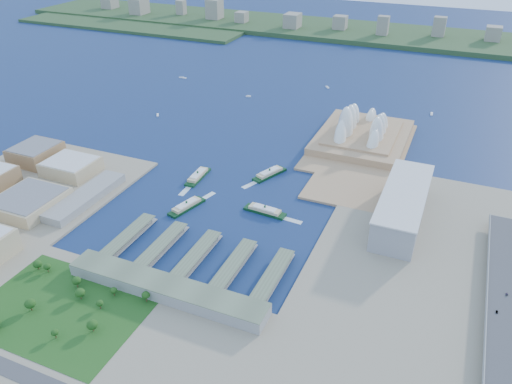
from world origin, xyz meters
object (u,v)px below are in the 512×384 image
at_px(car_c, 507,294).
at_px(ferry_a, 198,175).
at_px(ferry_b, 270,172).
at_px(car_b, 497,312).
at_px(ferry_d, 265,209).
at_px(ferry_c, 187,205).
at_px(toaster_building, 403,206).
at_px(opera_house, 364,122).

bearing_deg(car_c, ferry_a, -15.76).
relative_size(ferry_b, car_b, 14.10).
relative_size(ferry_b, ferry_d, 1.03).
height_order(ferry_d, car_b, car_b).
xyz_separation_m(ferry_c, ferry_d, (89.96, 27.69, -0.03)).
relative_size(toaster_building, ferry_b, 2.91).
bearing_deg(ferry_a, ferry_c, -73.76).
relative_size(car_b, car_c, 0.84).
distance_m(ferry_a, car_c, 388.66).
height_order(ferry_b, ferry_d, ferry_b).
xyz_separation_m(ferry_b, car_c, (288.68, -149.64, 10.47)).
bearing_deg(car_c, ferry_b, -27.40).
bearing_deg(ferry_a, car_b, -22.63).
height_order(ferry_a, ferry_c, ferry_a).
bearing_deg(toaster_building, ferry_b, 166.63).
bearing_deg(ferry_b, ferry_c, -95.20).
bearing_deg(ferry_b, car_b, -9.85).
xyz_separation_m(ferry_a, ferry_d, (114.45, -44.10, -0.17)).
relative_size(ferry_d, car_b, 13.64).
xyz_separation_m(ferry_a, car_b, (365.90, -133.43, 10.43)).
bearing_deg(car_c, toaster_building, -44.45).
xyz_separation_m(opera_house, car_b, (191.00, -334.82, -16.53)).
bearing_deg(ferry_d, ferry_c, 111.74).
relative_size(opera_house, car_c, 40.11).
bearing_deg(toaster_building, ferry_d, -163.18).
bearing_deg(toaster_building, opera_house, 114.23).
height_order(toaster_building, ferry_d, toaster_building).
xyz_separation_m(opera_house, ferry_d, (-60.45, -245.49, -27.13)).
distance_m(ferry_c, ferry_d, 94.13).
xyz_separation_m(toaster_building, ferry_b, (-179.68, 42.70, -15.47)).
distance_m(toaster_building, ferry_c, 251.79).
bearing_deg(car_c, opera_house, -57.04).
height_order(ferry_a, ferry_b, ferry_a).
xyz_separation_m(toaster_building, ferry_c, (-240.41, -73.18, -15.60)).
height_order(ferry_a, car_b, car_b).
xyz_separation_m(ferry_d, car_c, (259.45, -61.45, 10.63)).
relative_size(ferry_a, ferry_c, 1.03).
distance_m(ferry_b, car_c, 325.33).
height_order(ferry_b, car_b, car_b).
bearing_deg(car_b, opera_house, 119.70).
height_order(ferry_a, car_c, car_c).
xyz_separation_m(opera_house, ferry_b, (-89.68, -157.30, -26.97)).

